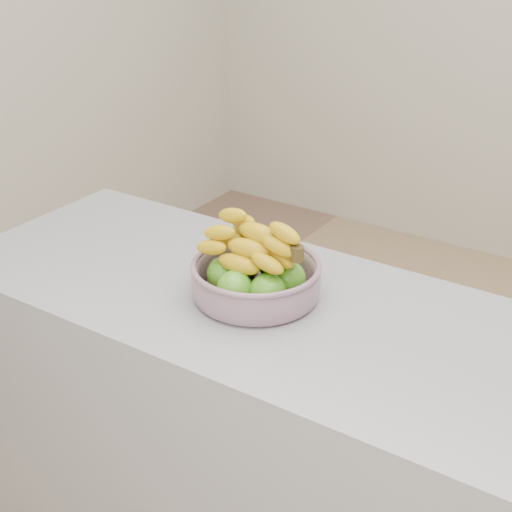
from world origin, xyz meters
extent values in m
cube|color=gray|center=(0.00, -0.37, 0.45)|extent=(2.00, 0.60, 0.90)
cylinder|color=#8E97AA|center=(-0.26, -0.37, 0.91)|extent=(0.24, 0.24, 0.01)
torus|color=#8E97AA|center=(-0.26, -0.37, 0.98)|extent=(0.29, 0.29, 0.01)
sphere|color=#3F8717|center=(-0.26, -0.44, 0.95)|extent=(0.08, 0.08, 0.08)
sphere|color=#3F8717|center=(-0.20, -0.42, 0.95)|extent=(0.08, 0.08, 0.08)
sphere|color=#3F8717|center=(-0.19, -0.35, 0.95)|extent=(0.08, 0.08, 0.08)
sphere|color=#3F8717|center=(-0.25, -0.30, 0.95)|extent=(0.08, 0.08, 0.08)
sphere|color=#3F8717|center=(-0.31, -0.33, 0.95)|extent=(0.08, 0.08, 0.08)
sphere|color=#3F8717|center=(-0.32, -0.40, 0.95)|extent=(0.08, 0.08, 0.08)
ellipsoid|color=yellow|center=(-0.27, -0.42, 1.00)|extent=(0.18, 0.04, 0.04)
ellipsoid|color=yellow|center=(-0.27, -0.37, 1.00)|extent=(0.18, 0.06, 0.04)
ellipsoid|color=yellow|center=(-0.26, -0.33, 1.00)|extent=(0.18, 0.08, 0.04)
ellipsoid|color=yellow|center=(-0.26, -0.40, 1.03)|extent=(0.18, 0.06, 0.04)
ellipsoid|color=yellow|center=(-0.25, -0.35, 1.03)|extent=(0.18, 0.09, 0.04)
ellipsoid|color=yellow|center=(-0.25, -0.37, 1.06)|extent=(0.18, 0.06, 0.04)
cylinder|color=#423415|center=(-0.15, -0.39, 1.04)|extent=(0.03, 0.03, 0.03)
camera|label=1|loc=(0.49, -1.52, 1.69)|focal=50.00mm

